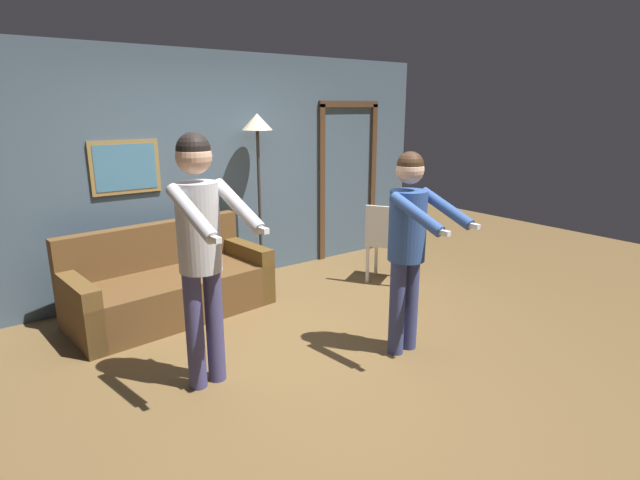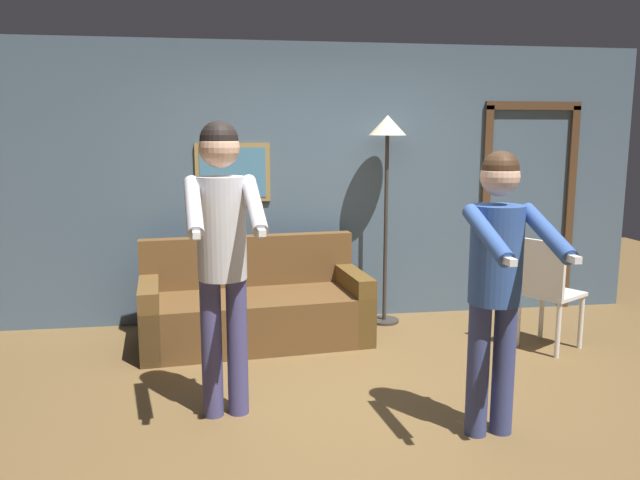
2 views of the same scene
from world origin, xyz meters
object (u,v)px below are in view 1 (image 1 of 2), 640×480
torchiere_lamp (258,142)px  dining_chair_distant (385,239)px  person_standing_right (409,235)px  person_standing_left (200,236)px  couch (170,287)px

torchiere_lamp → dining_chair_distant: size_ratio=2.08×
torchiere_lamp → person_standing_right: (0.05, -2.30, -0.61)m
person_standing_right → dining_chair_distant: person_standing_right is taller
torchiere_lamp → person_standing_left: bearing=-129.8°
couch → person_standing_right: (1.29, -1.94, 0.73)m
torchiere_lamp → person_standing_left: torchiere_lamp is taller
torchiere_lamp → person_standing_right: torchiere_lamp is taller
person_standing_left → dining_chair_distant: 2.81m
torchiere_lamp → person_standing_left: (-1.50, -1.80, -0.49)m
person_standing_left → dining_chair_distant: bearing=18.1°
couch → person_standing_right: bearing=-56.3°
person_standing_left → person_standing_right: bearing=-17.8°
person_standing_right → person_standing_left: bearing=162.2°
dining_chair_distant → torchiere_lamp: bearing=139.5°
couch → person_standing_left: 1.70m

